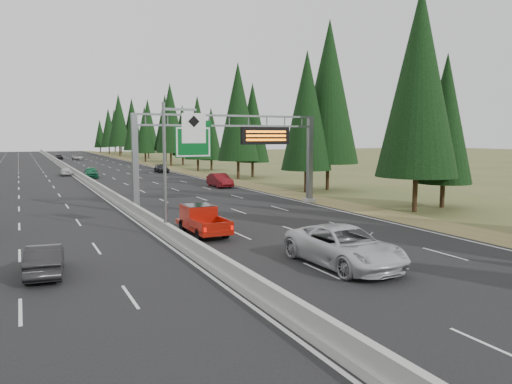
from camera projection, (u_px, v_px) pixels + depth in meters
The scene contains 15 objects.
road at pixel (74, 174), 79.41m from camera, with size 32.00×260.00×0.08m, color black.
shoulder_right at pixel (182, 171), 87.00m from camera, with size 3.60×260.00×0.06m, color olive.
median_barrier at pixel (74, 172), 79.37m from camera, with size 0.70×260.00×0.85m.
sign_gantry at pixel (237, 146), 42.13m from camera, with size 16.75×0.98×7.80m.
hov_sign_pole at pixel (174, 159), 29.74m from camera, with size 2.80×0.50×8.00m.
tree_row_right at pixel (231, 114), 77.38m from camera, with size 12.38×240.26×18.99m.
silver_minivan at pixel (344, 246), 23.18m from camera, with size 3.07×6.65×1.85m, color silver.
red_pickup at pixel (201, 218), 30.91m from camera, with size 1.91×5.36×1.75m.
car_ahead_green at pixel (91, 172), 72.02m from camera, with size 1.88×4.67×1.59m, color #155D39.
car_ahead_dkred at pixel (220, 180), 59.08m from camera, with size 1.71×4.92×1.62m, color #620E13.
car_ahead_dkgrey at pixel (162, 169), 83.05m from camera, with size 1.78×4.39×1.27m, color black.
car_ahead_white at pixel (78, 157), 126.44m from camera, with size 2.10×4.57×1.27m, color #B6B6B6.
car_ahead_far at pixel (59, 157), 128.47m from camera, with size 1.57×3.91×1.33m, color black.
car_onc_near at pixel (45, 260), 21.65m from camera, with size 1.46×4.19×1.38m, color black.
car_onc_white at pixel (65, 171), 76.11m from camera, with size 1.58×3.93×1.34m, color silver.
Camera 1 is at (-7.78, -4.02, 6.11)m, focal length 35.00 mm.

